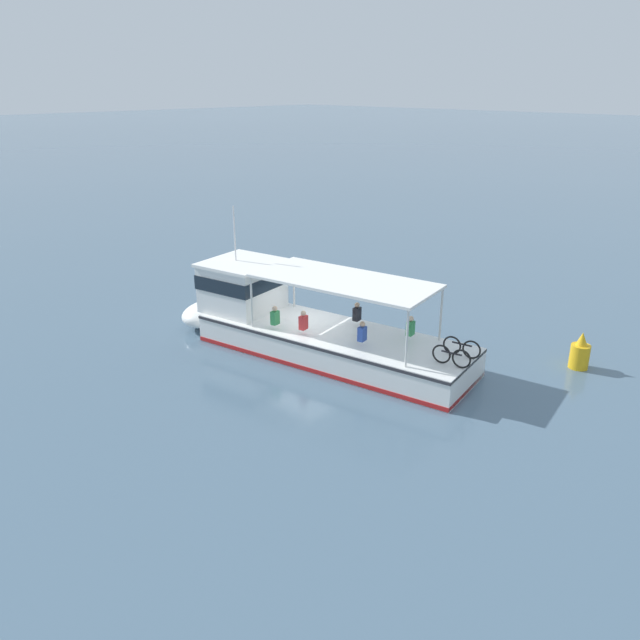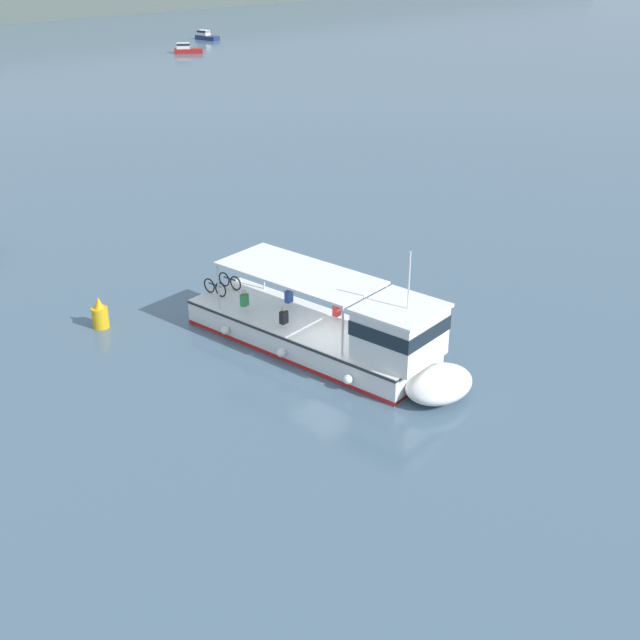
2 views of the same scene
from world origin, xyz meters
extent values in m
plane|color=slate|center=(0.00, 0.00, 0.00)|extent=(400.00, 400.00, 0.00)
cube|color=white|center=(0.21, 1.51, 0.55)|extent=(5.06, 11.20, 1.10)
ellipsoid|color=white|center=(1.30, -4.59, 0.55)|extent=(3.29, 2.69, 1.01)
cube|color=red|center=(0.21, 1.51, 0.10)|extent=(5.10, 11.20, 0.16)
cube|color=#2D2D33|center=(0.21, 1.51, 1.02)|extent=(5.12, 11.21, 0.10)
cube|color=white|center=(0.98, -2.82, 2.05)|extent=(3.14, 3.04, 1.90)
cube|color=#19232D|center=(0.98, -2.82, 2.38)|extent=(3.21, 3.09, 0.56)
cube|color=white|center=(0.98, -2.82, 3.06)|extent=(3.32, 3.23, 0.12)
cube|color=white|center=(0.13, 1.95, 3.15)|extent=(4.08, 7.11, 0.10)
cylinder|color=silver|center=(2.04, -1.01, 2.10)|extent=(0.08, 0.08, 2.00)
cylinder|color=silver|center=(-0.64, -1.49, 2.10)|extent=(0.08, 0.08, 2.00)
cylinder|color=silver|center=(0.89, 5.39, 2.10)|extent=(0.08, 0.08, 2.00)
cylinder|color=silver|center=(-1.78, 4.91, 2.10)|extent=(0.08, 0.08, 2.00)
cylinder|color=silver|center=(1.04, -3.12, 4.22)|extent=(0.06, 0.06, 2.20)
sphere|color=white|center=(-0.94, -2.15, 0.50)|extent=(0.36, 0.36, 0.36)
sphere|color=white|center=(-1.53, 1.10, 0.50)|extent=(0.36, 0.36, 0.36)
sphere|color=white|center=(-2.07, 4.15, 0.50)|extent=(0.36, 0.36, 0.36)
torus|color=black|center=(-0.15, 6.07, 1.43)|extent=(0.18, 0.66, 0.66)
torus|color=black|center=(-0.28, 6.75, 1.43)|extent=(0.18, 0.66, 0.66)
cylinder|color=#232328|center=(-0.21, 6.41, 1.55)|extent=(0.18, 0.70, 0.06)
torus|color=black|center=(-1.04, 5.91, 1.43)|extent=(0.18, 0.66, 0.66)
torus|color=black|center=(-1.16, 6.60, 1.43)|extent=(0.18, 0.66, 0.66)
cylinder|color=#232328|center=(-1.10, 6.25, 1.55)|extent=(0.18, 0.70, 0.06)
cube|color=#338C4C|center=(-1.05, 4.14, 1.56)|extent=(0.35, 0.27, 0.52)
sphere|color=beige|center=(-1.05, 4.14, 1.93)|extent=(0.20, 0.20, 0.20)
cube|color=#2D4CA5|center=(0.57, 3.23, 1.56)|extent=(0.35, 0.27, 0.52)
sphere|color=tan|center=(0.57, 3.23, 1.93)|extent=(0.20, 0.20, 0.20)
cube|color=black|center=(-0.83, 1.78, 1.56)|extent=(0.35, 0.27, 0.52)
sphere|color=tan|center=(-0.83, 1.78, 1.93)|extent=(0.20, 0.20, 0.20)
cube|color=red|center=(1.23, 0.95, 1.56)|extent=(0.35, 0.27, 0.52)
sphere|color=beige|center=(1.23, 0.95, 1.93)|extent=(0.20, 0.20, 0.20)
cube|color=#338C4C|center=(1.62, -0.18, 1.56)|extent=(0.35, 0.27, 0.52)
sphere|color=beige|center=(1.62, -0.18, 1.93)|extent=(0.20, 0.20, 0.20)
cube|color=maroon|center=(39.91, 73.45, 0.28)|extent=(3.72, 3.06, 0.56)
cube|color=white|center=(39.38, 73.79, 0.91)|extent=(1.93, 1.76, 0.70)
cube|color=#19232D|center=(39.38, 73.79, 1.09)|extent=(1.94, 1.78, 0.28)
cube|color=navy|center=(48.71, 82.49, 0.28)|extent=(2.08, 3.80, 0.56)
cube|color=white|center=(48.56, 83.10, 0.91)|extent=(1.38, 1.81, 0.70)
cube|color=#19232D|center=(48.56, 83.10, 1.09)|extent=(1.41, 1.82, 0.28)
cylinder|color=gold|center=(-5.39, 8.65, 0.45)|extent=(0.70, 0.70, 0.90)
cone|color=gold|center=(-5.39, 8.65, 1.15)|extent=(0.42, 0.42, 0.50)
camera|label=1|loc=(16.27, 16.30, 9.88)|focal=35.06mm
camera|label=2|loc=(-19.15, -22.04, 15.93)|focal=47.31mm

